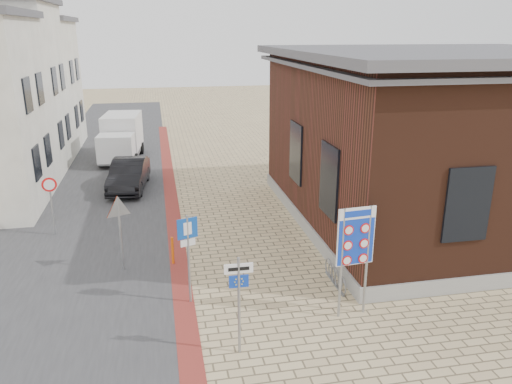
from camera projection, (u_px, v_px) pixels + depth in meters
name	position (u px, v px, depth m)	size (l,w,h in m)	color
ground	(266.00, 334.00, 12.86)	(120.00, 120.00, 0.00)	tan
road_strip	(100.00, 182.00, 25.81)	(7.00, 60.00, 0.02)	#38383A
curb_strip	(173.00, 209.00, 21.80)	(0.60, 40.00, 0.02)	maroon
brick_building	(448.00, 135.00, 19.99)	(13.00, 13.00, 6.80)	gray
townhouse_far	(18.00, 85.00, 31.89)	(7.40, 6.40, 8.30)	beige
bike_rack	(335.00, 277.00, 15.32)	(0.08, 1.80, 0.60)	slate
sedan	(129.00, 174.00, 24.46)	(1.56, 4.46, 1.47)	black
box_truck	(121.00, 137.00, 29.87)	(2.53, 5.23, 2.65)	slate
border_sign	(356.00, 238.00, 13.09)	(1.07, 0.15, 3.14)	gray
essen_sign	(239.00, 291.00, 11.65)	(0.68, 0.07, 2.52)	gray
parking_sign	(188.00, 244.00, 13.82)	(0.57, 0.22, 2.67)	gray
yield_sign	(119.00, 215.00, 15.72)	(0.84, 0.41, 2.51)	gray
speed_sign	(51.00, 197.00, 18.63)	(0.54, 0.13, 2.30)	gray
bollard	(173.00, 251.00, 16.60)	(0.09, 0.09, 0.97)	#EB5D0C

